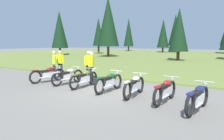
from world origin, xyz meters
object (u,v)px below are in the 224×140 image
Objects in this scene: motorcycle_maroon at (48,74)px; motorcycle_navy at (198,98)px; rider_checking_bike at (89,64)px; rider_near_row_end at (60,62)px; motorcycle_cream at (134,85)px; motorcycle_olive at (84,78)px; motorcycle_red at (165,90)px; motorcycle_silver at (68,76)px; rider_in_hivis_vest at (91,65)px; motorcycle_british_green at (109,82)px; rider_with_back_turned at (54,63)px.

motorcycle_navy is (7.91, -1.20, 0.00)m from motorcycle_maroon.
rider_near_row_end is (-2.13, -0.08, 0.00)m from rider_checking_bike.
motorcycle_maroon is at bearing 175.22° from motorcycle_cream.
motorcycle_olive is at bearing -2.04° from motorcycle_maroon.
motorcycle_olive is 4.19m from motorcycle_red.
rider_near_row_end is (-1.89, 1.37, 0.51)m from motorcycle_silver.
motorcycle_cream is 3.61m from rider_in_hivis_vest.
motorcycle_navy is (6.55, -1.31, 0.00)m from motorcycle_silver.
rider_near_row_end is (-5.92, 1.93, 0.51)m from motorcycle_cream.
motorcycle_silver is 1.00× the size of motorcycle_navy.
rider_checking_bike reaches higher than motorcycle_british_green.
motorcycle_red is (2.64, -0.45, 0.00)m from motorcycle_british_green.
motorcycle_silver is at bearing 171.33° from motorcycle_red.
motorcycle_maroon and motorcycle_silver have the same top height.
rider_near_row_end reaches higher than motorcycle_olive.
motorcycle_maroon is at bearing 176.41° from motorcycle_british_green.
motorcycle_red is at bearing -16.80° from rider_near_row_end.
rider_in_hivis_vest reaches higher than motorcycle_maroon.
motorcycle_navy is (2.52, -0.75, 0.00)m from motorcycle_cream.
motorcycle_cream is (5.39, -0.45, 0.00)m from motorcycle_maroon.
motorcycle_british_green is 1.00× the size of motorcycle_red.
rider_in_hivis_vest is (2.63, 0.10, 0.00)m from rider_with_back_turned.
rider_with_back_turned is 2.17m from rider_checking_bike.
motorcycle_olive is 1.00× the size of motorcycle_british_green.
rider_checking_bike is at bearing 16.39° from rider_with_back_turned.
motorcycle_red is (4.15, -0.62, 0.00)m from motorcycle_olive.
motorcycle_maroon is 4.09m from motorcycle_british_green.
motorcycle_red is 1.26× the size of rider_near_row_end.
motorcycle_maroon is 0.98× the size of motorcycle_cream.
motorcycle_silver is 1.26× the size of rider_in_hivis_vest.
motorcycle_maroon is 2.29m from rider_checking_bike.
motorcycle_olive and motorcycle_cream have the same top height.
motorcycle_cream is at bearing 163.48° from motorcycle_navy.
rider_checking_bike is at bearing 152.03° from motorcycle_cream.
motorcycle_navy is (3.83, -0.94, 0.00)m from motorcycle_british_green.
rider_with_back_turned reaches higher than motorcycle_silver.
motorcycle_british_green is at bearing -6.22° from motorcycle_olive.
motorcycle_olive is 2.83m from motorcycle_cream.
motorcycle_cream is at bearing -7.28° from motorcycle_olive.
motorcycle_maroon is 0.98× the size of motorcycle_silver.
rider_checking_bike is at bearing 80.67° from motorcycle_silver.
rider_checking_bike reaches higher than motorcycle_maroon.
motorcycle_british_green and motorcycle_cream have the same top height.
motorcycle_maroon is 5.40m from motorcycle_cream.
rider_checking_bike is (-3.79, 2.01, 0.51)m from motorcycle_cream.
rider_in_hivis_vest is (-3.24, 1.50, 0.51)m from motorcycle_cream.
rider_in_hivis_vest is 1.00× the size of rider_checking_bike.
motorcycle_british_green is 2.39m from rider_in_hivis_vest.
motorcycle_navy is at bearing -23.63° from rider_checking_bike.
motorcycle_cream and motorcycle_red have the same top height.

